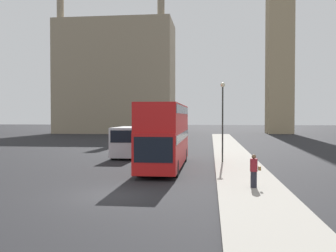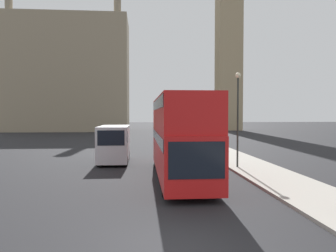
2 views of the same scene
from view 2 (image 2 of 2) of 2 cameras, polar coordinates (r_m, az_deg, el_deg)
The scene contains 5 objects.
ground_plane at distance 9.45m, azimuth 0.14°, elevation -20.43°, with size 300.00×300.00×0.00m, color black.
building_block_distant at distance 76.92m, azimuth -16.70°, elevation 8.52°, with size 25.74×12.34×30.36m.
red_double_decker_bus at distance 18.48m, azimuth 2.06°, elevation -1.32°, with size 2.60×11.47×4.57m.
white_van at distance 24.91m, azimuth -9.35°, elevation -2.96°, with size 2.16×5.38×2.76m.
street_lamp at distance 22.06m, azimuth 12.06°, elevation 3.45°, with size 0.36×0.36×6.22m.
Camera 2 is at (-0.73, -8.71, 3.60)m, focal length 35.00 mm.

